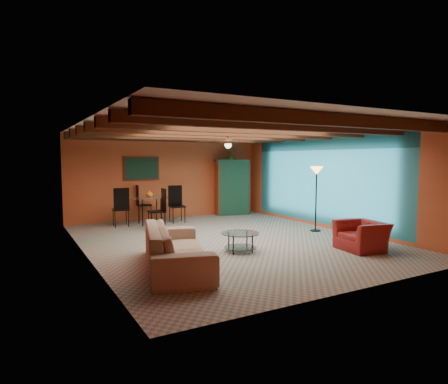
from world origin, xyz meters
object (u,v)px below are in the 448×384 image
coffee_table (240,242)px  sofa (176,247)px  vase (149,183)px  dining_table (150,205)px  floor_lamp (316,199)px  potted_plant (231,155)px  armchair (362,236)px  armoire (231,188)px

coffee_table → sofa: bearing=-163.2°
coffee_table → vase: size_ratio=4.01×
dining_table → floor_lamp: 4.83m
coffee_table → potted_plant: size_ratio=1.82×
sofa → coffee_table: sofa is taller
dining_table → vase: (0.00, 0.00, 0.67)m
dining_table → armchair: bearing=-61.0°
coffee_table → floor_lamp: bearing=18.3°
floor_lamp → potted_plant: size_ratio=3.98×
sofa → vase: size_ratio=12.92×
armchair → potted_plant: (0.19, 5.96, 1.78)m
armoire → floor_lamp: armoire is taller
sofa → dining_table: bearing=3.4°
floor_lamp → sofa: bearing=-162.2°
armoire → potted_plant: potted_plant is taller
floor_lamp → coffee_table: bearing=-161.7°
coffee_table → armchair: bearing=-25.8°
sofa → floor_lamp: (4.63, 1.48, 0.50)m
sofa → potted_plant: (4.18, 5.32, 1.71)m
sofa → coffee_table: (1.64, 0.49, -0.17)m
potted_plant → vase: 3.32m
floor_lamp → armoire: bearing=96.7°
dining_table → armoire: armoire is taller
sofa → potted_plant: 6.98m
dining_table → sofa: bearing=-102.4°
sofa → dining_table: dining_table is taller
sofa → armoire: armoire is taller
coffee_table → floor_lamp: floor_lamp is taller
armoire → floor_lamp: (0.45, -3.84, -0.05)m
armchair → armoire: size_ratio=0.51×
armchair → armoire: bearing=-173.7°
sofa → floor_lamp: floor_lamp is taller
coffee_table → potted_plant: potted_plant is taller
floor_lamp → vase: bearing=138.3°
armchair → dining_table: (-2.96, 5.33, 0.26)m
floor_lamp → vase: 4.83m
armoire → vase: size_ratio=9.28×
vase → armchair: bearing=-61.0°
coffee_table → vase: vase is taller
armchair → dining_table: bearing=-142.8°
coffee_table → armoire: armoire is taller
armchair → floor_lamp: (0.64, 2.13, 0.57)m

